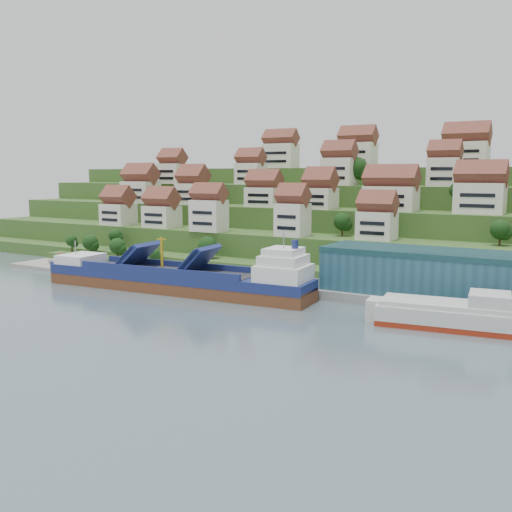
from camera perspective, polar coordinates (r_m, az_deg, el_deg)
The scene contains 11 objects.
ground at distance 136.84m, azimuth -3.81°, elevation -3.97°, with size 300.00×300.00×0.00m, color slate.
quay at distance 139.79m, azimuth 6.50°, elevation -3.28°, with size 180.00×14.00×2.20m, color gray.
pebble_beach at distance 183.52m, azimuth -16.70°, elevation -1.02°, with size 45.00×20.00×1.00m, color gray.
hillside at distance 227.42m, azimuth 11.17°, elevation 3.48°, with size 260.00×128.00×31.00m.
hillside_village at distance 185.29m, azimuth 7.92°, elevation 6.80°, with size 157.74×63.84×29.37m.
hillside_trees at distance 181.68m, azimuth 2.81°, elevation 5.20°, with size 132.01×62.01×31.32m.
warehouse at distance 131.04m, azimuth 19.76°, elevation -1.78°, with size 60.00×15.00×10.00m, color #265468.
flagpole at distance 135.07m, azimuth 4.93°, elevation -1.17°, with size 1.28×0.16×8.00m.
beach_huts at distance 183.93m, azimuth -17.43°, elevation -0.52°, with size 14.40×3.70×2.20m.
cargo_ship at distance 141.22m, azimuth -7.47°, elevation -2.37°, with size 72.01×16.84×15.74m.
second_ship at distance 114.49m, azimuth 19.16°, elevation -5.63°, with size 27.98×13.51×7.80m.
Camera 1 is at (76.18, -109.96, 28.85)m, focal length 40.00 mm.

